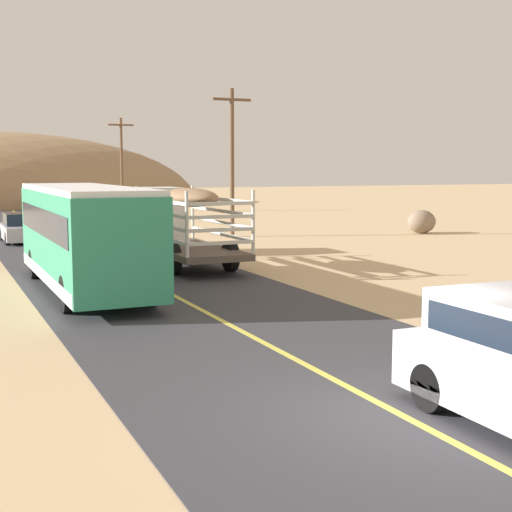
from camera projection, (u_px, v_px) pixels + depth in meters
name	position (u px, v px, depth m)	size (l,w,h in m)	color
ground_plane	(394.00, 412.00, 11.35)	(240.00, 240.00, 0.00)	tan
road_surface	(394.00, 412.00, 11.35)	(8.00, 120.00, 0.02)	#38383D
road_centre_line	(394.00, 411.00, 11.34)	(0.16, 117.60, 0.00)	#D8CC4C
livestock_truck	(165.00, 216.00, 30.11)	(2.53, 9.70, 3.02)	silver
bus	(84.00, 235.00, 22.19)	(2.54, 10.00, 3.21)	#2D8C66
car_far	(21.00, 229.00, 37.03)	(1.80, 4.40, 1.46)	silver
power_pole_mid	(232.00, 158.00, 39.62)	(2.20, 0.24, 8.04)	brown
power_pole_far	(122.00, 162.00, 62.40)	(2.20, 0.24, 7.99)	brown
boulder_near_shoulder	(422.00, 222.00, 42.04)	(1.72, 1.37, 1.35)	#84705B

